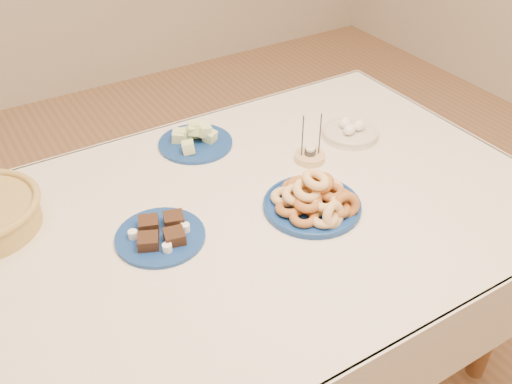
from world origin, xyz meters
TOP-DOWN VIEW (x-y plane):
  - ground at (0.00, 0.00)m, footprint 5.00×5.00m
  - dining_table at (0.00, 0.00)m, footprint 1.71×1.11m
  - donut_platter at (0.17, -0.09)m, footprint 0.31×0.31m
  - melon_plate at (0.04, 0.39)m, footprint 0.31×0.31m
  - brownie_plate at (-0.24, 0.02)m, footprint 0.26×0.26m
  - candle_holder at (0.30, 0.12)m, footprint 0.12×0.12m
  - egg_bowl at (0.49, 0.16)m, footprint 0.24×0.24m

SIDE VIEW (x-z plane):
  - ground at x=0.00m, z-range 0.00..0.00m
  - dining_table at x=0.00m, z-range 0.27..1.02m
  - brownie_plate at x=-0.24m, z-range 0.74..0.78m
  - candle_holder at x=0.30m, z-range 0.69..0.85m
  - egg_bowl at x=0.49m, z-range 0.74..0.80m
  - melon_plate at x=0.04m, z-range 0.73..0.82m
  - donut_platter at x=0.17m, z-range 0.72..0.84m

